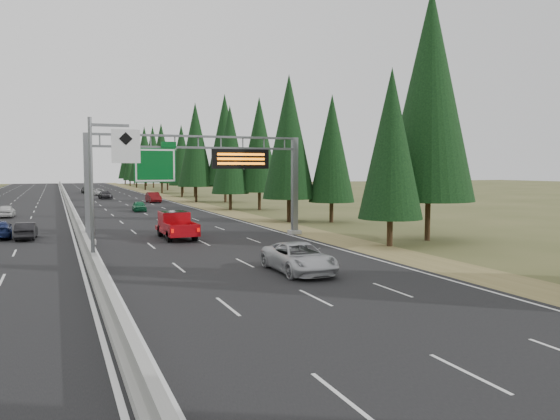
{
  "coord_description": "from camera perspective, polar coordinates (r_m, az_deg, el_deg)",
  "views": [
    {
      "loc": [
        -1.79,
        -5.38,
        5.37
      ],
      "look_at": [
        8.71,
        20.0,
        3.3
      ],
      "focal_mm": 35.0,
      "sensor_mm": 36.0,
      "label": 1
    }
  ],
  "objects": [
    {
      "name": "road",
      "position": [
        85.57,
        -21.24,
        0.46
      ],
      "size": [
        32.0,
        260.0,
        0.08
      ],
      "primitive_type": "cube",
      "color": "black",
      "rests_on": "ground"
    },
    {
      "name": "shoulder_right",
      "position": [
        87.76,
        -9.54,
        0.78
      ],
      "size": [
        3.6,
        260.0,
        0.06
      ],
      "primitive_type": "cube",
      "color": "olive",
      "rests_on": "ground"
    },
    {
      "name": "median_barrier",
      "position": [
        85.54,
        -21.24,
        0.71
      ],
      "size": [
        0.7,
        260.0,
        0.85
      ],
      "color": "gray",
      "rests_on": "road"
    },
    {
      "name": "sign_gantry",
      "position": [
        41.66,
        -7.61,
        4.14
      ],
      "size": [
        16.75,
        0.98,
        7.8
      ],
      "color": "slate",
      "rests_on": "road"
    },
    {
      "name": "hov_sign_pole",
      "position": [
        30.45,
        -18.03,
        2.89
      ],
      "size": [
        2.8,
        0.5,
        8.0
      ],
      "color": "slate",
      "rests_on": "road"
    },
    {
      "name": "tree_row_right",
      "position": [
        71.06,
        -2.74,
        7.4
      ],
      "size": [
        11.16,
        238.2,
        18.95
      ],
      "color": "black",
      "rests_on": "ground"
    },
    {
      "name": "silver_minivan",
      "position": [
        28.0,
        1.99,
        -5.01
      ],
      "size": [
        2.56,
        5.45,
        1.51
      ],
      "primitive_type": "imported",
      "rotation": [
        0.0,
        0.0,
        -0.01
      ],
      "color": "silver",
      "rests_on": "road"
    },
    {
      "name": "red_pickup",
      "position": [
        42.67,
        -10.89,
        -1.38
      ],
      "size": [
        2.19,
        6.15,
        2.0
      ],
      "color": "black",
      "rests_on": "road"
    },
    {
      "name": "car_ahead_green",
      "position": [
        70.05,
        -14.49,
        0.39
      ],
      "size": [
        1.7,
        3.88,
        1.3
      ],
      "primitive_type": "imported",
      "rotation": [
        0.0,
        0.0,
        -0.04
      ],
      "color": "#155F38",
      "rests_on": "road"
    },
    {
      "name": "car_ahead_dkred",
      "position": [
        88.06,
        -13.1,
        1.29
      ],
      "size": [
        1.87,
        4.96,
        1.62
      ],
      "primitive_type": "imported",
      "rotation": [
        0.0,
        0.0,
        0.03
      ],
      "color": "#5E0D10",
      "rests_on": "road"
    },
    {
      "name": "car_ahead_dkgrey",
      "position": [
        100.95,
        -17.79,
        1.5
      ],
      "size": [
        2.36,
        4.88,
        1.37
      ],
      "primitive_type": "imported",
      "rotation": [
        0.0,
        0.0,
        0.09
      ],
      "color": "black",
      "rests_on": "road"
    },
    {
      "name": "car_ahead_white",
      "position": [
        115.09,
        -18.36,
        1.79
      ],
      "size": [
        2.42,
        4.79,
        1.3
      ],
      "primitive_type": "imported",
      "rotation": [
        0.0,
        0.0,
        0.06
      ],
      "color": "white",
      "rests_on": "road"
    },
    {
      "name": "car_ahead_far",
      "position": [
        125.76,
        -19.6,
        2.0
      ],
      "size": [
        2.17,
        4.52,
        1.49
      ],
      "primitive_type": "imported",
      "rotation": [
        0.0,
        0.0,
        0.1
      ],
      "color": "black",
      "rests_on": "road"
    },
    {
      "name": "car_onc_near",
      "position": [
        45.33,
        -25.0,
        -1.98
      ],
      "size": [
        1.51,
        3.92,
        1.28
      ],
      "primitive_type": "imported",
      "rotation": [
        0.0,
        0.0,
        3.1
      ],
      "color": "black",
      "rests_on": "road"
    },
    {
      "name": "car_onc_white",
      "position": [
        66.58,
        -26.68,
        -0.1
      ],
      "size": [
        1.79,
        4.11,
        1.38
      ],
      "primitive_type": "imported",
      "rotation": [
        0.0,
        0.0,
        3.1
      ],
      "color": "silver",
      "rests_on": "road"
    }
  ]
}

